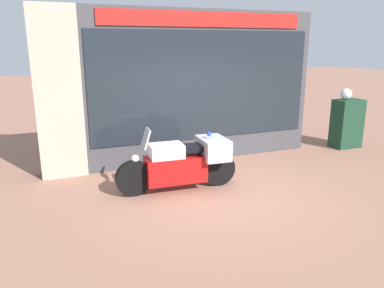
# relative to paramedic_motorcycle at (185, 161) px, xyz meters

# --- Properties ---
(ground_plane) EXTENTS (60.00, 60.00, 0.00)m
(ground_plane) POSITION_rel_paramedic_motorcycle_xyz_m (0.66, -0.28, -0.55)
(ground_plane) COLOR #9E6B56
(shop_building) EXTENTS (6.33, 0.55, 3.39)m
(shop_building) POSITION_rel_paramedic_motorcycle_xyz_m (0.24, 1.72, 1.16)
(shop_building) COLOR #424247
(shop_building) RESTS_ON ground
(window_display) EXTENTS (4.98, 0.30, 1.92)m
(window_display) POSITION_rel_paramedic_motorcycle_xyz_m (1.03, 1.75, -0.09)
(window_display) COLOR slate
(window_display) RESTS_ON ground
(paramedic_motorcycle) EXTENTS (2.30, 0.78, 1.22)m
(paramedic_motorcycle) POSITION_rel_paramedic_motorcycle_xyz_m (0.00, 0.00, 0.00)
(paramedic_motorcycle) COLOR black
(paramedic_motorcycle) RESTS_ON ground
(utility_cabinet) EXTENTS (0.72, 0.48, 1.26)m
(utility_cabinet) POSITION_rel_paramedic_motorcycle_xyz_m (5.00, 1.21, 0.08)
(utility_cabinet) COLOR #193D28
(utility_cabinet) RESTS_ON ground
(white_helmet) EXTENTS (0.29, 0.29, 0.29)m
(white_helmet) POSITION_rel_paramedic_motorcycle_xyz_m (4.92, 1.26, 0.86)
(white_helmet) COLOR white
(white_helmet) RESTS_ON utility_cabinet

